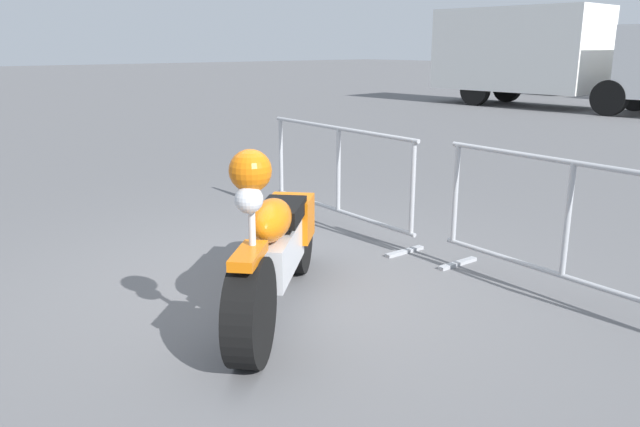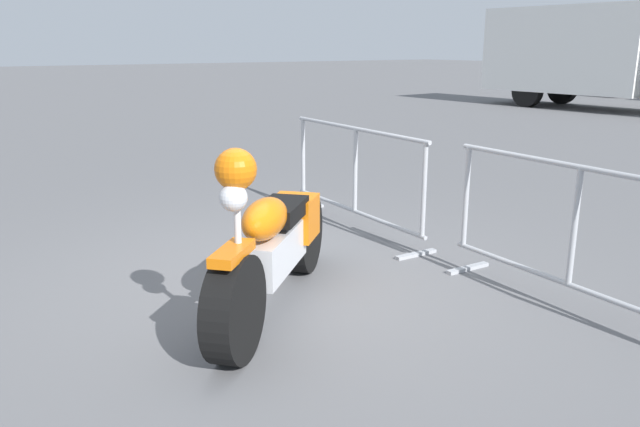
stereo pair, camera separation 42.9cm
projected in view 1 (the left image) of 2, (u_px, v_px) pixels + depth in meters
ground_plane at (279, 284)px, 5.00m from camera, size 120.00×120.00×0.00m
motorcycle at (277, 245)px, 4.40m from camera, size 1.66×1.81×1.28m
crowd_barrier_near at (338, 177)px, 6.36m from camera, size 2.21×0.55×1.07m
crowd_barrier_far at (567, 230)px, 4.53m from camera, size 2.21×0.55×1.07m
box_truck at (545, 53)px, 18.92m from camera, size 7.80×2.62×2.98m
parked_car_white at (576, 75)px, 24.91m from camera, size 2.11×4.32×1.41m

